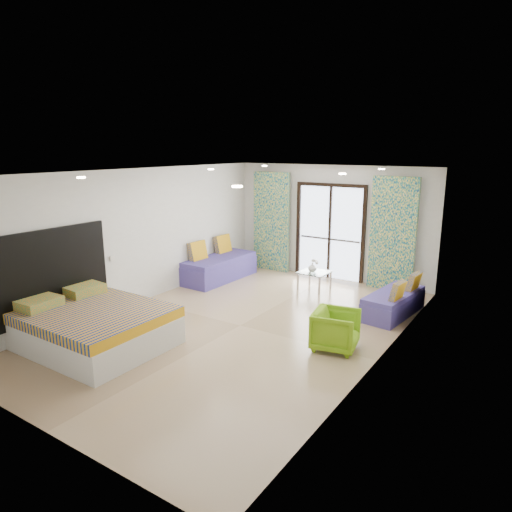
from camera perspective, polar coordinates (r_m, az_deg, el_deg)
The scene contains 24 objects.
floor at distance 8.23m, azimuth -1.98°, elevation -8.67°, with size 5.00×7.50×0.01m, color #967959, non-canonical shape.
ceiling at distance 7.64m, azimuth -2.15°, elevation 10.44°, with size 5.00×7.50×0.01m, color silver, non-canonical shape.
wall_back at distance 11.04m, azimuth 9.31°, elevation 4.16°, with size 5.00×0.01×2.70m, color silver, non-canonical shape.
wall_front at distance 5.36m, azimuth -26.16°, elevation -7.07°, with size 5.00×0.01×2.70m, color silver, non-canonical shape.
wall_left at distance 9.47m, azimuth -14.51°, elevation 2.37°, with size 0.01×7.50×2.70m, color silver, non-canonical shape.
wall_right at distance 6.73m, azimuth 15.57°, elevation -2.13°, with size 0.01×7.50×2.70m, color silver, non-canonical shape.
balcony_door at distance 11.03m, azimuth 9.23°, elevation 3.67°, with size 1.76×0.08×2.28m.
balcony_rail at distance 11.09m, azimuth 9.19°, elevation 2.11°, with size 1.52×0.03×0.04m, color #595451.
curtain_left at distance 11.61m, azimuth 1.92°, elevation 4.29°, with size 1.00×0.10×2.50m, color beige.
curtain_right at distance 10.36m, azimuth 16.72°, elevation 2.60°, with size 1.00×0.10×2.50m, color beige.
downlight_a at distance 7.20m, azimuth -21.03°, elevation 9.15°, with size 0.12×0.12×0.02m, color #FFE0B2.
downlight_b at distance 5.20m, azimuth -2.38°, elevation 8.68°, with size 0.12×0.12×0.02m, color #FFE0B2.
downlight_c at distance 9.28m, azimuth -5.67°, elevation 10.74°, with size 0.12×0.12×0.02m, color #FFE0B2.
downlight_d at distance 7.83m, azimuth 10.75°, elevation 10.08°, with size 0.12×0.12×0.02m, color #FFE0B2.
downlight_e at distance 10.91m, azimuth 1.07°, elevation 11.20°, with size 0.12×0.12×0.02m, color #FFE0B2.
downlight_f at distance 9.70m, azimuth 15.42°, elevation 10.45°, with size 0.12×0.12×0.02m, color #FFE0B2.
headboard at distance 8.35m, azimuth -24.10°, elevation -1.96°, with size 0.06×2.10×1.50m, color black.
switch_plate at distance 9.06m, azimuth -17.53°, elevation -0.25°, with size 0.02×0.10×0.10m, color silver.
bed at distance 7.80m, azimuth -19.63°, elevation -8.26°, with size 2.22×1.81×0.77m.
daybed_left at distance 10.96m, azimuth -4.63°, elevation -1.35°, with size 0.82×2.01×0.98m.
daybed_right at distance 9.04m, azimuth 16.87°, elevation -5.56°, with size 0.80×1.65×0.79m.
coffee_table at distance 10.22m, azimuth 7.33°, elevation -2.19°, with size 0.64×0.64×0.71m.
vase at distance 10.19m, azimuth 7.07°, elevation -1.41°, with size 0.19×0.20×0.19m, color white.
armchair at distance 7.32m, azimuth 9.94°, elevation -8.86°, with size 0.67×0.63×0.69m, color #75AD16.
Camera 1 is at (4.43, -6.21, 3.10)m, focal length 32.00 mm.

